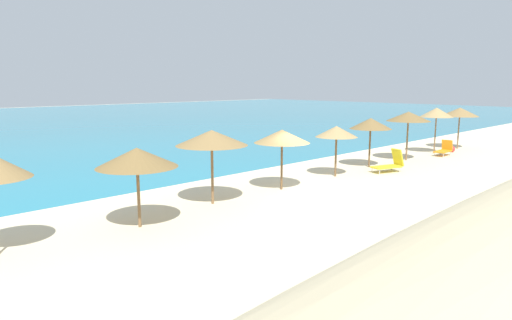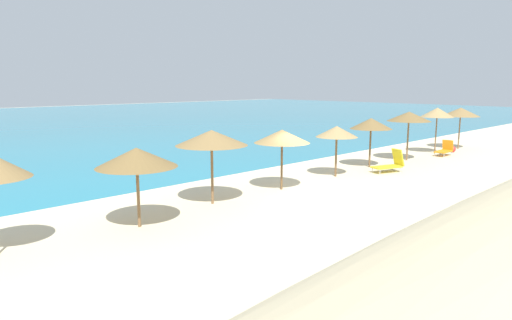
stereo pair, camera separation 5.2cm
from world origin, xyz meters
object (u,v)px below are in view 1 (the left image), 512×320
(beach_umbrella_8, at_px, (408,117))
(beach_umbrella_10, at_px, (460,112))
(lounge_chair_1, at_px, (390,164))
(beach_umbrella_6, at_px, (337,132))
(beach_umbrella_7, at_px, (371,124))
(beach_umbrella_4, at_px, (212,138))
(beach_ball, at_px, (452,149))
(beach_umbrella_3, at_px, (137,158))
(lounge_chair_0, at_px, (444,149))
(beach_umbrella_5, at_px, (282,136))
(beach_umbrella_9, at_px, (437,112))

(beach_umbrella_8, relative_size, beach_umbrella_10, 1.01)
(beach_umbrella_8, distance_m, lounge_chair_1, 4.50)
(beach_umbrella_6, bearing_deg, beach_umbrella_7, 3.40)
(beach_umbrella_4, height_order, beach_ball, beach_umbrella_4)
(beach_umbrella_3, relative_size, beach_umbrella_8, 0.88)
(lounge_chair_0, bearing_deg, beach_umbrella_5, 85.16)
(beach_umbrella_4, distance_m, lounge_chair_1, 10.41)
(beach_umbrella_3, height_order, beach_umbrella_4, beach_umbrella_4)
(beach_umbrella_4, xyz_separation_m, lounge_chair_1, (10.11, -1.44, -2.01))
(beach_umbrella_7, bearing_deg, beach_umbrella_3, -177.61)
(lounge_chair_1, bearing_deg, beach_umbrella_8, -54.71)
(beach_umbrella_4, distance_m, beach_ball, 19.13)
(beach_umbrella_10, relative_size, lounge_chair_0, 2.01)
(beach_umbrella_5, bearing_deg, beach_umbrella_4, 176.27)
(beach_umbrella_5, height_order, beach_umbrella_7, beach_umbrella_7)
(beach_umbrella_5, bearing_deg, beach_umbrella_7, 1.88)
(beach_umbrella_4, relative_size, beach_umbrella_9, 0.94)
(beach_umbrella_6, bearing_deg, beach_umbrella_10, -1.10)
(beach_umbrella_5, distance_m, beach_umbrella_6, 3.81)
(beach_umbrella_4, xyz_separation_m, beach_umbrella_10, (20.81, -0.45, 0.05))
(beach_umbrella_5, height_order, beach_umbrella_8, beach_umbrella_8)
(beach_umbrella_10, bearing_deg, beach_ball, -167.87)
(beach_umbrella_3, xyz_separation_m, beach_umbrella_4, (3.32, 0.57, 0.27))
(beach_umbrella_7, bearing_deg, beach_umbrella_4, -179.97)
(beach_umbrella_4, xyz_separation_m, beach_umbrella_5, (3.47, -0.23, -0.21))
(beach_umbrella_3, height_order, beach_umbrella_9, beach_umbrella_9)
(beach_umbrella_3, relative_size, beach_umbrella_10, 0.89)
(beach_umbrella_3, bearing_deg, beach_umbrella_6, 2.08)
(lounge_chair_1, relative_size, beach_ball, 4.45)
(beach_umbrella_4, relative_size, beach_umbrella_7, 1.05)
(beach_umbrella_3, bearing_deg, beach_umbrella_7, 2.39)
(beach_umbrella_4, distance_m, beach_umbrella_6, 7.29)
(beach_umbrella_4, height_order, beach_umbrella_6, beach_umbrella_4)
(beach_umbrella_8, xyz_separation_m, lounge_chair_1, (-3.82, -1.11, -2.09))
(beach_umbrella_5, bearing_deg, beach_umbrella_6, 0.58)
(beach_umbrella_3, bearing_deg, beach_umbrella_10, 0.30)
(beach_umbrella_10, bearing_deg, beach_umbrella_9, 177.07)
(beach_umbrella_4, xyz_separation_m, beach_ball, (18.98, -0.84, -2.23))
(beach_umbrella_3, bearing_deg, lounge_chair_0, -1.41)
(beach_umbrella_4, distance_m, beach_umbrella_5, 3.49)
(beach_umbrella_3, height_order, beach_umbrella_7, beach_umbrella_7)
(beach_umbrella_6, relative_size, lounge_chair_0, 1.74)
(beach_umbrella_3, height_order, beach_umbrella_5, beach_umbrella_5)
(beach_umbrella_4, distance_m, lounge_chair_0, 17.37)
(beach_umbrella_6, xyz_separation_m, lounge_chair_1, (2.82, -1.25, -1.71))
(beach_umbrella_5, xyz_separation_m, lounge_chair_1, (6.63, -1.21, -1.80))
(beach_umbrella_9, bearing_deg, beach_umbrella_10, -2.93)
(beach_umbrella_9, bearing_deg, beach_umbrella_6, 179.46)
(beach_umbrella_6, height_order, beach_umbrella_9, beach_umbrella_9)
(beach_umbrella_9, bearing_deg, lounge_chair_0, -117.23)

